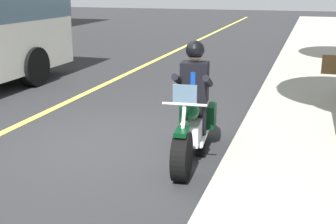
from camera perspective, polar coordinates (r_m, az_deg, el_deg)
name	(u,v)px	position (r m, az deg, el deg)	size (l,w,h in m)	color
ground_plane	(103,147)	(7.35, -8.19, -4.39)	(80.00, 80.00, 0.00)	#28282B
motorcycle_main	(192,129)	(6.73, 3.06, -2.11)	(2.22, 0.73, 1.26)	black
rider_main	(194,88)	(6.75, 3.36, 3.10)	(0.66, 0.59, 1.74)	black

